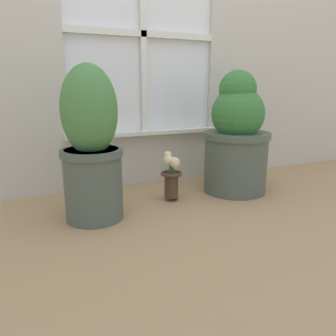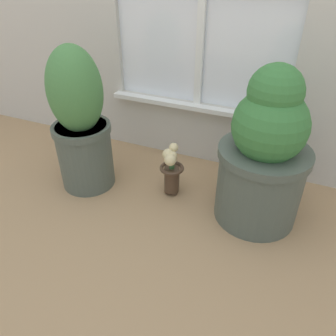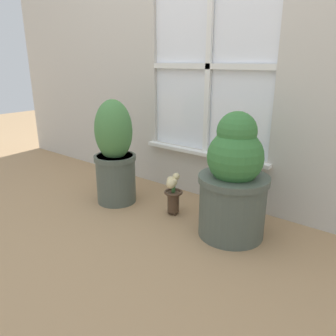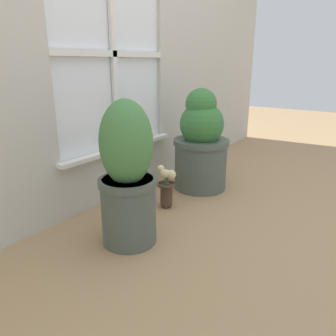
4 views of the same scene
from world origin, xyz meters
name	(u,v)px [view 3 (image 3 of 4)]	position (x,y,z in m)	size (l,w,h in m)	color
ground_plane	(143,229)	(0.00, 0.00, 0.00)	(10.00, 10.00, 0.00)	tan
wall_with_window	(212,5)	(0.00, 0.66, 1.27)	(4.40, 0.10, 2.50)	beige
potted_plant_left	(115,154)	(-0.42, 0.19, 0.34)	(0.28, 0.28, 0.71)	#4C564C
potted_plant_right	(234,182)	(0.42, 0.27, 0.32)	(0.38, 0.38, 0.70)	#4C564C
flower_vase	(173,193)	(0.01, 0.27, 0.14)	(0.12, 0.12, 0.27)	#473323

